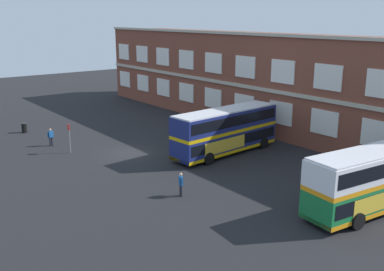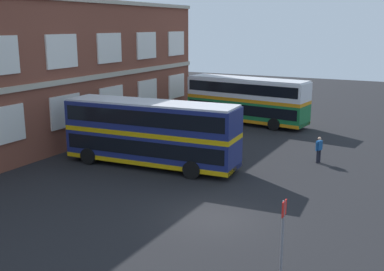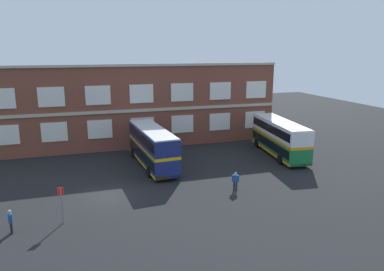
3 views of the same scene
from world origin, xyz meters
name	(u,v)px [view 1 (image 1 of 3)]	position (x,y,z in m)	size (l,w,h in m)	color
ground_plane	(147,149)	(0.00, 2.00, 0.00)	(120.00, 120.00, 0.00)	black
brick_terminal_building	(254,78)	(-2.01, 17.98, 5.08)	(51.19, 8.19, 10.45)	brown
double_decker_near	(226,130)	(5.47, 6.90, 2.15)	(3.43, 11.15, 4.07)	navy
double_decker_middle	(378,178)	(20.43, 6.44, 2.15)	(3.83, 11.22, 4.07)	#197038
waiting_passenger	(181,183)	(11.01, -2.18, 0.93)	(0.62, 0.38, 1.70)	black
second_passenger	(51,136)	(-6.56, -4.69, 0.93)	(0.29, 0.64, 1.70)	black
bus_stand_flag	(69,135)	(-3.29, -4.17, 1.64)	(0.44, 0.10, 2.70)	slate
station_litter_bin	(24,128)	(-13.24, -5.09, 0.52)	(0.60, 0.60, 1.03)	black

